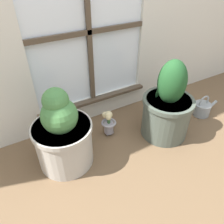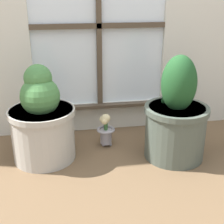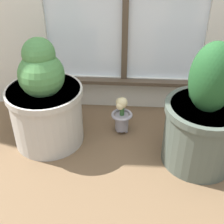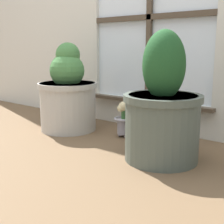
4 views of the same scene
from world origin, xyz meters
TOP-DOWN VIEW (x-y plane):
  - ground_plane at (0.00, 0.00)m, footprint 10.00×10.00m
  - potted_plant_left at (-0.41, 0.29)m, footprint 0.41×0.41m
  - potted_plant_right at (0.41, 0.18)m, footprint 0.40×0.40m
  - flower_vase at (0.00, 0.40)m, footprint 0.12×0.12m

SIDE VIEW (x-z plane):
  - ground_plane at x=0.00m, z-range 0.00..0.00m
  - flower_vase at x=0.00m, z-range 0.00..0.24m
  - potted_plant_left at x=-0.41m, z-range -0.05..0.55m
  - potted_plant_right at x=0.41m, z-range -0.07..0.59m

